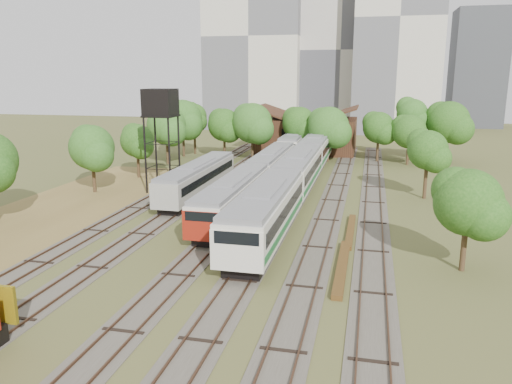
# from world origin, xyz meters

# --- Properties ---
(ground) EXTENTS (240.00, 240.00, 0.00)m
(ground) POSITION_xyz_m (0.00, 0.00, 0.00)
(ground) COLOR #475123
(ground) RESTS_ON ground
(dry_grass_patch) EXTENTS (14.00, 60.00, 0.04)m
(dry_grass_patch) POSITION_xyz_m (-18.00, 8.00, 0.02)
(dry_grass_patch) COLOR brown
(dry_grass_patch) RESTS_ON ground
(tracks) EXTENTS (24.60, 80.00, 0.19)m
(tracks) POSITION_xyz_m (-0.67, 25.00, 0.04)
(tracks) COLOR #4C473D
(tracks) RESTS_ON ground
(railcar_red_set) EXTENTS (2.88, 34.58, 3.56)m
(railcar_red_set) POSITION_xyz_m (-2.00, 25.01, 1.88)
(railcar_red_set) COLOR black
(railcar_red_set) RESTS_ON ground
(railcar_green_set) EXTENTS (3.31, 52.07, 4.10)m
(railcar_green_set) POSITION_xyz_m (2.00, 28.55, 2.17)
(railcar_green_set) COLOR black
(railcar_green_set) RESTS_ON ground
(railcar_rear) EXTENTS (2.99, 16.08, 3.70)m
(railcar_rear) POSITION_xyz_m (-2.00, 52.26, 1.95)
(railcar_rear) COLOR black
(railcar_rear) RESTS_ON ground
(old_grey_coach) EXTENTS (2.77, 18.00, 3.42)m
(old_grey_coach) POSITION_xyz_m (-8.00, 24.13, 1.87)
(old_grey_coach) COLOR black
(old_grey_coach) RESTS_ON ground
(water_tower) EXTENTS (3.18, 3.18, 11.01)m
(water_tower) POSITION_xyz_m (-12.38, 25.23, 9.28)
(water_tower) COLOR black
(water_tower) RESTS_ON ground
(rail_pile_near) EXTENTS (0.65, 9.74, 0.32)m
(rail_pile_near) POSITION_xyz_m (8.00, 6.64, 0.16)
(rail_pile_near) COLOR brown
(rail_pile_near) RESTS_ON ground
(rail_pile_far) EXTENTS (0.55, 8.82, 0.29)m
(rail_pile_far) POSITION_xyz_m (8.20, 14.76, 0.14)
(rail_pile_far) COLOR brown
(rail_pile_far) RESTS_ON ground
(maintenance_shed) EXTENTS (16.45, 11.55, 7.58)m
(maintenance_shed) POSITION_xyz_m (-1.00, 57.98, 2.91)
(maintenance_shed) COLOR #371E14
(maintenance_shed) RESTS_ON ground
(tree_band_left) EXTENTS (7.98, 64.87, 8.30)m
(tree_band_left) POSITION_xyz_m (-19.63, 19.75, 5.09)
(tree_band_left) COLOR #382616
(tree_band_left) RESTS_ON ground
(tree_band_far) EXTENTS (45.08, 10.78, 9.07)m
(tree_band_far) POSITION_xyz_m (-0.04, 49.59, 5.52)
(tree_band_far) COLOR #382616
(tree_band_far) RESTS_ON ground
(tree_band_right) EXTENTS (5.41, 44.97, 7.07)m
(tree_band_right) POSITION_xyz_m (15.06, 30.63, 4.73)
(tree_band_right) COLOR #382616
(tree_band_right) RESTS_ON ground
(tower_left) EXTENTS (22.00, 16.00, 42.00)m
(tower_left) POSITION_xyz_m (-18.00, 95.00, 21.00)
(tower_left) COLOR beige
(tower_left) RESTS_ON ground
(tower_centre) EXTENTS (20.00, 18.00, 36.00)m
(tower_centre) POSITION_xyz_m (2.00, 100.00, 18.00)
(tower_centre) COLOR #B8B1A7
(tower_centre) RESTS_ON ground
(tower_right) EXTENTS (18.00, 16.00, 48.00)m
(tower_right) POSITION_xyz_m (14.00, 92.00, 24.00)
(tower_right) COLOR beige
(tower_right) RESTS_ON ground
(tower_far_right) EXTENTS (12.00, 12.00, 28.00)m
(tower_far_right) POSITION_xyz_m (34.00, 110.00, 14.00)
(tower_far_right) COLOR #3D3F44
(tower_far_right) RESTS_ON ground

